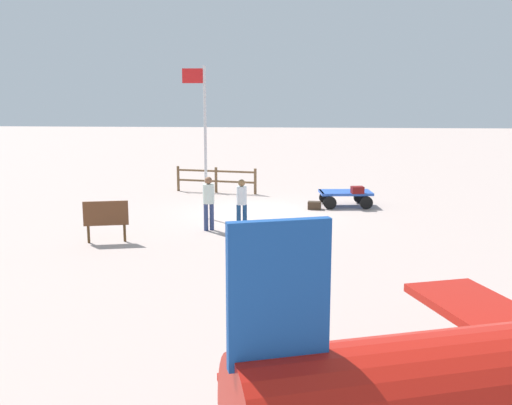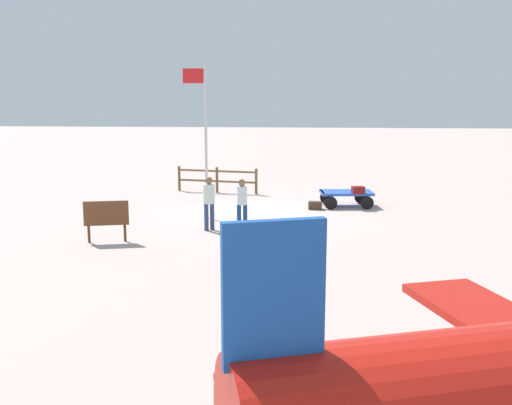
# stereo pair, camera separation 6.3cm
# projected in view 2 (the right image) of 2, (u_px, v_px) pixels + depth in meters

# --- Properties ---
(ground_plane) EXTENTS (120.00, 120.00, 0.00)m
(ground_plane) POSITION_uv_depth(u_px,v_px,m) (259.00, 212.00, 21.76)
(ground_plane) COLOR #BBA59C
(luggage_cart) EXTENTS (2.11, 1.52, 0.60)m
(luggage_cart) POSITION_uv_depth(u_px,v_px,m) (346.00, 195.00, 22.88)
(luggage_cart) COLOR blue
(luggage_cart) RESTS_ON ground
(suitcase_maroon) EXTENTS (0.51, 0.44, 0.27)m
(suitcase_maroon) POSITION_uv_depth(u_px,v_px,m) (358.00, 190.00, 22.35)
(suitcase_maroon) COLOR maroon
(suitcase_maroon) RESTS_ON luggage_cart
(suitcase_olive) EXTENTS (0.52, 0.38, 0.30)m
(suitcase_olive) POSITION_uv_depth(u_px,v_px,m) (315.00, 205.00, 22.34)
(suitcase_olive) COLOR #3A2A1C
(suitcase_olive) RESTS_ON ground
(worker_lead) EXTENTS (0.50, 0.50, 1.74)m
(worker_lead) POSITION_uv_depth(u_px,v_px,m) (209.00, 199.00, 18.69)
(worker_lead) COLOR navy
(worker_lead) RESTS_ON ground
(worker_trailing) EXTENTS (0.40, 0.40, 1.65)m
(worker_trailing) POSITION_uv_depth(u_px,v_px,m) (242.00, 201.00, 18.73)
(worker_trailing) COLOR navy
(worker_trailing) RESTS_ON ground
(flagpole) EXTENTS (0.81, 0.10, 5.28)m
(flagpole) POSITION_uv_depth(u_px,v_px,m) (204.00, 133.00, 20.18)
(flagpole) COLOR silver
(flagpole) RESTS_ON ground
(signboard) EXTENTS (1.27, 0.37, 1.23)m
(signboard) POSITION_uv_depth(u_px,v_px,m) (106.00, 215.00, 17.21)
(signboard) COLOR #4C3319
(signboard) RESTS_ON ground
(wooden_fence) EXTENTS (3.69, 0.78, 1.14)m
(wooden_fence) POSITION_uv_depth(u_px,v_px,m) (217.00, 178.00, 26.16)
(wooden_fence) COLOR brown
(wooden_fence) RESTS_ON ground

